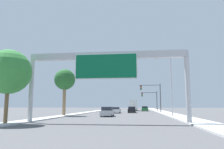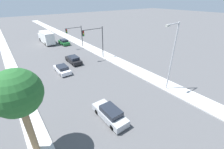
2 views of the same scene
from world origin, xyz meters
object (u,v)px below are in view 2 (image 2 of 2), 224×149
traffic_light_mid_block (76,33)px  palm_tree_background (17,94)px  truck_box_primary (46,37)px  car_near_right (110,114)px  street_lamp_right (172,54)px  car_near_center (74,60)px  car_mid_center (64,42)px  traffic_light_near_intersection (96,38)px  car_near_left (62,69)px

traffic_light_mid_block → palm_tree_background: 30.70m
truck_box_primary → traffic_light_mid_block: size_ratio=1.59×
car_near_right → street_lamp_right: bearing=-0.5°
car_near_center → car_mid_center: (3.50, 14.40, 0.01)m
traffic_light_mid_block → palm_tree_background: (-16.34, -25.89, 2.30)m
car_near_right → traffic_light_near_intersection: (8.74, 16.67, 3.88)m
traffic_light_near_intersection → traffic_light_mid_block: (0.01, 10.00, -0.79)m
car_near_right → street_lamp_right: 11.19m
car_mid_center → street_lamp_right: size_ratio=0.48×
car_mid_center → car_near_left: bearing=-112.0°
car_near_center → traffic_light_mid_block: 10.95m
car_near_center → street_lamp_right: street_lamp_right is taller
car_mid_center → traffic_light_near_intersection: size_ratio=0.68×
car_near_left → car_near_right: 14.64m
car_near_left → car_mid_center: (7.00, 17.35, 0.04)m
palm_tree_background → traffic_light_mid_block: bearing=57.7°
car_mid_center → truck_box_primary: size_ratio=0.52×
car_near_center → car_mid_center: size_ratio=1.01×
car_near_center → truck_box_primary: truck_box_primary is taller
truck_box_primary → street_lamp_right: street_lamp_right is taller
traffic_light_near_intersection → street_lamp_right: size_ratio=0.71×
traffic_light_near_intersection → traffic_light_mid_block: bearing=90.0°
car_near_left → car_near_center: bearing=40.1°
car_mid_center → traffic_light_near_intersection: traffic_light_near_intersection is taller
car_near_right → truck_box_primary: (3.50, 36.30, 0.99)m
car_near_right → truck_box_primary: size_ratio=0.54×
car_near_center → car_near_left: bearing=-139.9°
traffic_light_near_intersection → palm_tree_background: 22.84m
car_near_right → street_lamp_right: (10.06, -0.08, 4.90)m
truck_box_primary → traffic_light_mid_block: bearing=-61.4°
truck_box_primary → traffic_light_near_intersection: bearing=-75.1°
car_near_left → traffic_light_mid_block: traffic_light_mid_block is taller
car_mid_center → traffic_light_mid_block: 6.40m
car_mid_center → truck_box_primary: (-3.50, 4.32, 1.02)m
car_near_center → traffic_light_mid_block: size_ratio=0.84×
car_near_center → palm_tree_background: size_ratio=0.58×
street_lamp_right → traffic_light_mid_block: bearing=92.8°
car_near_left → traffic_light_mid_block: size_ratio=0.78×
truck_box_primary → car_near_left: bearing=-99.2°
car_mid_center → street_lamp_right: street_lamp_right is taller
car_mid_center → palm_tree_background: bearing=-115.1°
traffic_light_mid_block → traffic_light_near_intersection: bearing=-90.0°
traffic_light_near_intersection → street_lamp_right: bearing=-85.5°
car_near_right → traffic_light_near_intersection: traffic_light_near_intersection is taller
car_near_center → car_mid_center: car_mid_center is taller
car_near_center → truck_box_primary: bearing=90.0°
car_near_left → traffic_light_near_intersection: 9.80m
truck_box_primary → traffic_light_mid_block: (5.24, -9.63, 2.10)m
traffic_light_near_intersection → car_near_right: bearing=-117.6°
car_near_center → traffic_light_mid_block: (5.24, 9.09, 3.13)m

